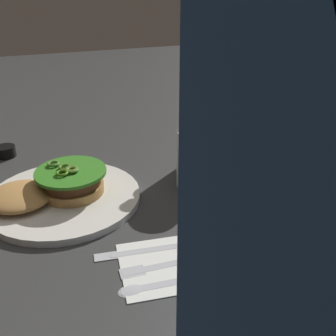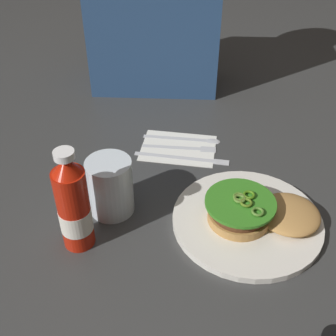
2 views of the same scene
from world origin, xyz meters
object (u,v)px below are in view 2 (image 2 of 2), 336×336
fork_utensil (185,147)px  dinner_plate (245,220)px  ketchup_bottle (72,206)px  napkin (177,148)px  butter_knife (186,157)px  water_glass (109,186)px  spoon_utensil (191,138)px  burger_sandwich (256,211)px

fork_utensil → dinner_plate: bearing=-63.2°
ketchup_bottle → napkin: 0.36m
napkin → butter_knife: bearing=-61.3°
water_glass → butter_knife: size_ratio=0.53×
ketchup_bottle → fork_utensil: size_ratio=1.17×
ketchup_bottle → butter_knife: 0.33m
spoon_utensil → ketchup_bottle: bearing=-121.3°
dinner_plate → burger_sandwich: 0.03m
dinner_plate → water_glass: size_ratio=2.47×
ketchup_bottle → spoon_utensil: ketchup_bottle is taller
ketchup_bottle → dinner_plate: bearing=11.4°
burger_sandwich → ketchup_bottle: size_ratio=1.07×
ketchup_bottle → burger_sandwich: bearing=10.4°
burger_sandwich → butter_knife: 0.24m
dinner_plate → ketchup_bottle: 0.33m
water_glass → fork_utensil: 0.26m
dinner_plate → spoon_utensil: 0.29m
fork_utensil → spoon_utensil: 0.04m
spoon_utensil → water_glass: bearing=-122.5°
fork_utensil → napkin: bearing=177.3°
napkin → spoon_utensil: 0.05m
water_glass → spoon_utensil: 0.30m
burger_sandwich → water_glass: 0.28m
burger_sandwich → ketchup_bottle: 0.34m
dinner_plate → spoon_utensil: dinner_plate is taller
napkin → ketchup_bottle: bearing=-119.7°
napkin → butter_knife: 0.05m
ketchup_bottle → water_glass: bearing=62.2°
dinner_plate → water_glass: water_glass is taller
dinner_plate → ketchup_bottle: ketchup_bottle is taller
ketchup_bottle → water_glass: ketchup_bottle is taller
napkin → fork_utensil: fork_utensil is taller
water_glass → napkin: water_glass is taller
burger_sandwich → spoon_utensil: size_ratio=1.17×
burger_sandwich → fork_utensil: 0.28m
ketchup_bottle → spoon_utensil: 0.40m
burger_sandwich → butter_knife: burger_sandwich is taller
dinner_plate → burger_sandwich: burger_sandwich is taller
burger_sandwich → napkin: (-0.15, 0.24, -0.03)m
burger_sandwich → butter_knife: (-0.13, 0.20, -0.03)m
water_glass → burger_sandwich: bearing=-5.9°
napkin → dinner_plate: bearing=-59.9°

